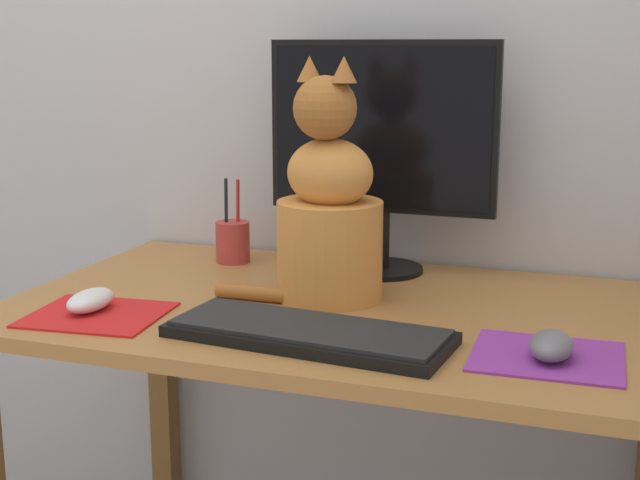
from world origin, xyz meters
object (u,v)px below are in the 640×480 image
Objects in this scene: monitor at (382,144)px; computer_mouse_left at (90,300)px; cat at (328,211)px; pen_cup at (233,241)px; computer_mouse_right at (551,346)px; keyboard at (309,333)px.

monitor reaches higher than computer_mouse_left.
cat reaches higher than pen_cup.
monitor is 0.24m from cat.
computer_mouse_right is (0.75, 0.02, 0.00)m from computer_mouse_left.
monitor is 1.01× the size of keyboard.
computer_mouse_right is 0.78m from pen_cup.
pen_cup is (-0.31, -0.02, -0.21)m from monitor.
keyboard is at bearing -58.73° from cat.
cat is 0.35m from pen_cup.
cat reaches higher than keyboard.
computer_mouse_right is at bearing 9.43° from keyboard.
computer_mouse_left reaches higher than keyboard.
monitor is at bearing 131.79° from computer_mouse_right.
keyboard is 0.27m from cat.
cat is (-0.40, 0.20, 0.13)m from computer_mouse_right.
monitor is 2.59× the size of pen_cup.
monitor is at bearing 48.46° from computer_mouse_left.
computer_mouse_right is at bearing -29.74° from pen_cup.
pen_cup is (-0.27, 0.19, -0.11)m from cat.
computer_mouse_right is at bearing -6.60° from cat.
cat is (-0.05, 0.23, 0.15)m from keyboard.
keyboard is at bearing -88.45° from monitor.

